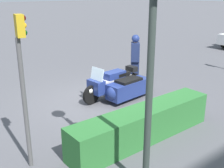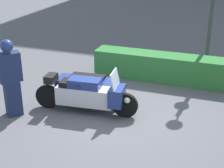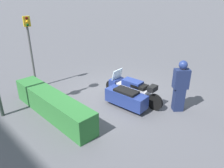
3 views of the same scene
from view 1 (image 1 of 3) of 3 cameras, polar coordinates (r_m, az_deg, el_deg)
name	(u,v)px [view 1 (image 1 of 3)]	position (r m, az deg, el deg)	size (l,w,h in m)	color
ground_plane	(99,101)	(9.23, -2.64, -3.56)	(160.00, 160.00, 0.00)	#4C4C51
police_motorcycle	(119,86)	(9.29, 1.48, -0.37)	(2.61, 1.18, 1.14)	black
officer_rider	(135,58)	(10.87, 4.71, 5.33)	(0.57, 0.59, 1.88)	#192347
hedge_bush_curbside	(144,124)	(6.87, 6.43, -8.12)	(4.04, 0.72, 0.81)	#28662D
traffic_light_near	(23,71)	(5.49, -17.64, 2.58)	(0.22, 0.28, 3.07)	#4C4C4C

